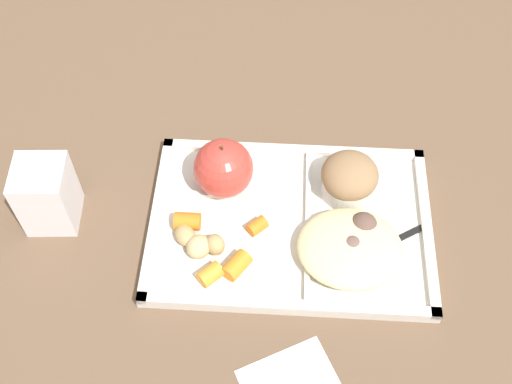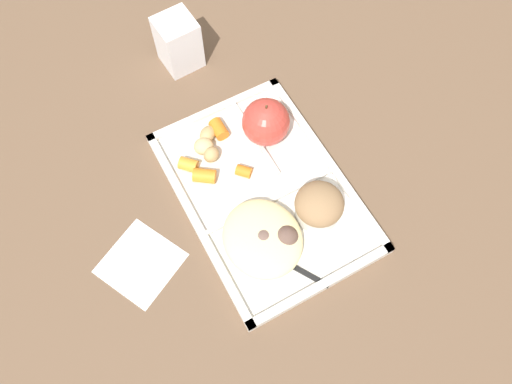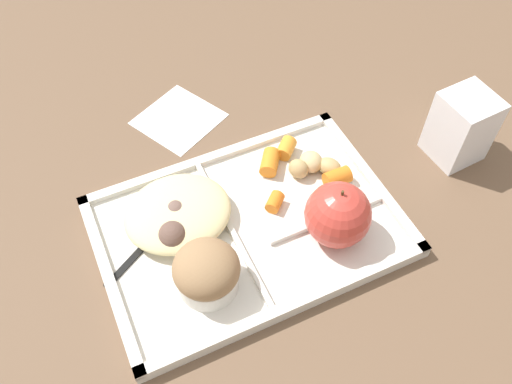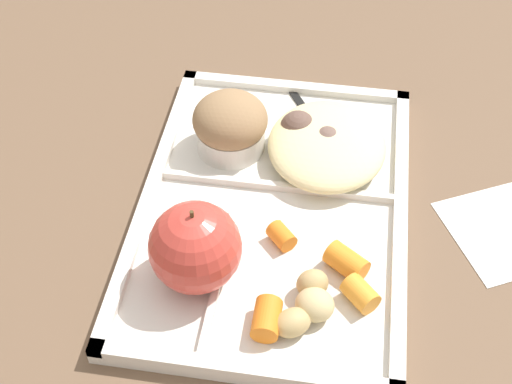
{
  "view_description": "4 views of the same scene",
  "coord_description": "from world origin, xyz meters",
  "px_view_note": "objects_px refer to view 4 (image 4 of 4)",
  "views": [
    {
      "loc": [
        -0.02,
        -0.47,
        0.76
      ],
      "look_at": [
        -0.05,
        0.03,
        0.04
      ],
      "focal_mm": 45.17,
      "sensor_mm": 36.0,
      "label": 1
    },
    {
      "loc": [
        0.31,
        -0.19,
        0.77
      ],
      "look_at": [
        0.02,
        -0.03,
        0.07
      ],
      "focal_mm": 35.0,
      "sensor_mm": 36.0,
      "label": 2
    },
    {
      "loc": [
        0.15,
        0.35,
        0.59
      ],
      "look_at": [
        -0.02,
        -0.01,
        0.06
      ],
      "focal_mm": 37.43,
      "sensor_mm": 36.0,
      "label": 3
    },
    {
      "loc": [
        -0.47,
        -0.05,
        0.54
      ],
      "look_at": [
        -0.03,
        0.01,
        0.06
      ],
      "focal_mm": 50.03,
      "sensor_mm": 36.0,
      "label": 4
    }
  ],
  "objects_px": {
    "green_apple": "(195,247)",
    "plastic_fork": "(321,132)",
    "lunch_tray": "(273,209)",
    "bran_muffin": "(230,125)"
  },
  "relations": [
    {
      "from": "green_apple",
      "to": "plastic_fork",
      "type": "xyz_separation_m",
      "value": [
        0.21,
        -0.09,
        -0.04
      ]
    },
    {
      "from": "lunch_tray",
      "to": "green_apple",
      "type": "relative_size",
      "value": 4.3
    },
    {
      "from": "green_apple",
      "to": "bran_muffin",
      "type": "height_order",
      "value": "green_apple"
    },
    {
      "from": "green_apple",
      "to": "bran_muffin",
      "type": "xyz_separation_m",
      "value": [
        0.17,
        0.0,
        -0.01
      ]
    },
    {
      "from": "bran_muffin",
      "to": "plastic_fork",
      "type": "relative_size",
      "value": 0.56
    },
    {
      "from": "lunch_tray",
      "to": "plastic_fork",
      "type": "bearing_deg",
      "value": -17.87
    },
    {
      "from": "bran_muffin",
      "to": "plastic_fork",
      "type": "height_order",
      "value": "bran_muffin"
    },
    {
      "from": "lunch_tray",
      "to": "bran_muffin",
      "type": "xyz_separation_m",
      "value": [
        0.08,
        0.06,
        0.04
      ]
    },
    {
      "from": "lunch_tray",
      "to": "green_apple",
      "type": "distance_m",
      "value": 0.12
    },
    {
      "from": "lunch_tray",
      "to": "plastic_fork",
      "type": "relative_size",
      "value": 2.72
    }
  ]
}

